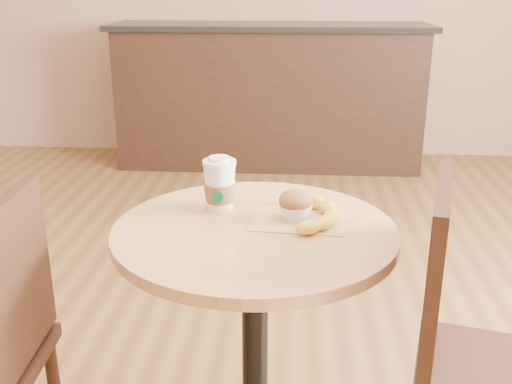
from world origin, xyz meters
TOP-DOWN VIEW (x-y plane):
  - cafe_table at (0.11, 0.12)m, footprint 0.72×0.72m
  - chair_right at (0.64, -0.08)m, footprint 0.50×0.50m
  - service_counter at (0.00, 3.18)m, footprint 2.30×0.65m
  - kraft_bag at (0.22, 0.17)m, footprint 0.25×0.20m
  - coffee_cup at (0.01, 0.23)m, footprint 0.09×0.09m
  - muffin at (0.22, 0.17)m, footprint 0.09×0.09m
  - banana at (0.27, 0.17)m, footprint 0.16×0.27m

SIDE VIEW (x-z plane):
  - chair_right at x=0.64m, z-range 0.05..0.98m
  - service_counter at x=0.00m, z-range 0.00..1.04m
  - cafe_table at x=0.11m, z-range 0.16..0.91m
  - kraft_bag at x=0.22m, z-range 0.75..0.75m
  - banana at x=0.27m, z-range 0.75..0.79m
  - muffin at x=0.22m, z-range 0.75..0.83m
  - coffee_cup at x=0.01m, z-range 0.74..0.89m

